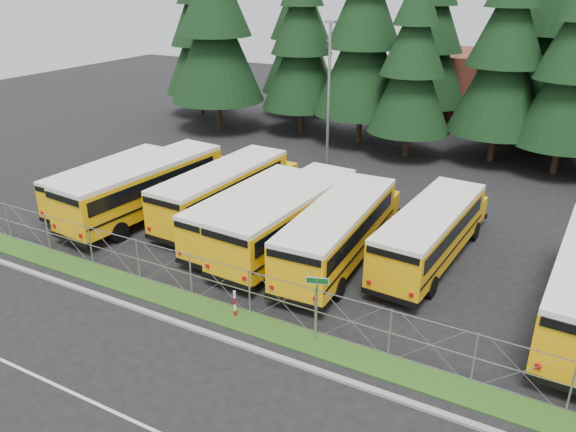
# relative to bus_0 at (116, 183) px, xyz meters

# --- Properties ---
(ground) EXTENTS (120.00, 120.00, 0.00)m
(ground) POSITION_rel_bus_0_xyz_m (14.53, -5.38, -1.33)
(ground) COLOR black
(ground) RESTS_ON ground
(curb) EXTENTS (50.00, 0.25, 0.12)m
(curb) POSITION_rel_bus_0_xyz_m (14.53, -8.48, -1.27)
(curb) COLOR gray
(curb) RESTS_ON ground
(grass_verge) EXTENTS (50.00, 1.40, 0.06)m
(grass_verge) POSITION_rel_bus_0_xyz_m (14.53, -7.08, -1.30)
(grass_verge) COLOR #1A4714
(grass_verge) RESTS_ON ground
(road_lane_line) EXTENTS (50.00, 0.12, 0.01)m
(road_lane_line) POSITION_rel_bus_0_xyz_m (14.53, -13.38, -1.33)
(road_lane_line) COLOR beige
(road_lane_line) RESTS_ON ground
(chainlink_fence) EXTENTS (44.00, 0.10, 2.00)m
(chainlink_fence) POSITION_rel_bus_0_xyz_m (14.53, -6.38, -0.33)
(chainlink_fence) COLOR #989BA0
(chainlink_fence) RESTS_ON ground
(brick_building) EXTENTS (22.00, 10.00, 6.00)m
(brick_building) POSITION_rel_bus_0_xyz_m (20.53, 34.62, 1.67)
(brick_building) COLOR brown
(brick_building) RESTS_ON ground
(bus_0) EXTENTS (2.66, 10.22, 2.66)m
(bus_0) POSITION_rel_bus_0_xyz_m (0.00, 0.00, 0.00)
(bus_0) COLOR #FFA608
(bus_0) RESTS_ON ground
(bus_1) EXTENTS (3.97, 12.50, 3.22)m
(bus_1) POSITION_rel_bus_0_xyz_m (2.93, -0.27, 0.28)
(bus_1) COLOR #FFA608
(bus_1) RESTS_ON ground
(bus_2) EXTENTS (3.21, 11.60, 3.01)m
(bus_2) POSITION_rel_bus_0_xyz_m (7.00, 1.60, 0.17)
(bus_2) COLOR #FFA608
(bus_2) RESTS_ON ground
(bus_3) EXTENTS (3.04, 10.69, 2.77)m
(bus_3) POSITION_rel_bus_0_xyz_m (9.91, -0.09, 0.05)
(bus_3) COLOR #FFA608
(bus_3) RESTS_ON ground
(bus_4) EXTENTS (3.49, 11.98, 3.10)m
(bus_4) POSITION_rel_bus_0_xyz_m (12.13, -0.14, 0.22)
(bus_4) COLOR #FFA608
(bus_4) RESTS_ON ground
(bus_5) EXTENTS (3.20, 11.63, 3.02)m
(bus_5) POSITION_rel_bus_0_xyz_m (14.95, -0.36, 0.18)
(bus_5) COLOR #FFA608
(bus_5) RESTS_ON ground
(bus_6) EXTENTS (3.35, 11.20, 2.90)m
(bus_6) POSITION_rel_bus_0_xyz_m (18.83, 1.71, 0.12)
(bus_6) COLOR #FFA608
(bus_6) RESTS_ON ground
(street_sign) EXTENTS (0.80, 0.53, 2.81)m
(street_sign) POSITION_rel_bus_0_xyz_m (16.82, -6.88, 0.70)
(street_sign) COLOR #989BA0
(street_sign) RESTS_ON ground
(striped_bollard) EXTENTS (0.11, 0.11, 1.20)m
(striped_bollard) POSITION_rel_bus_0_xyz_m (13.15, -6.91, -0.73)
(striped_bollard) COLOR #B20C0C
(striped_bollard) RESTS_ON ground
(light_standard) EXTENTS (0.70, 0.35, 10.14)m
(light_standard) POSITION_rel_bus_0_xyz_m (8.22, 12.57, 4.17)
(light_standard) COLOR #989BA0
(light_standard) RESTS_ON ground
(conifer_0) EXTENTS (6.69, 6.69, 14.79)m
(conifer_0) POSITION_rel_bus_0_xyz_m (-9.86, 21.87, 6.06)
(conifer_0) COLOR black
(conifer_0) RESTS_ON ground
(conifer_1) EXTENTS (8.11, 8.11, 17.94)m
(conifer_1) POSITION_rel_bus_0_xyz_m (-4.90, 17.83, 7.64)
(conifer_1) COLOR black
(conifer_1) RESTS_ON ground
(conifer_2) EXTENTS (6.78, 6.78, 14.99)m
(conifer_2) POSITION_rel_bus_0_xyz_m (2.02, 20.47, 6.17)
(conifer_2) COLOR black
(conifer_2) RESTS_ON ground
(conifer_3) EXTENTS (7.65, 7.65, 16.92)m
(conifer_3) POSITION_rel_bus_0_xyz_m (7.82, 19.76, 7.13)
(conifer_3) COLOR black
(conifer_3) RESTS_ON ground
(conifer_4) EXTENTS (6.19, 6.19, 13.70)m
(conifer_4) POSITION_rel_bus_0_xyz_m (12.44, 17.82, 5.52)
(conifer_4) COLOR black
(conifer_4) RESTS_ON ground
(conifer_5) EXTENTS (6.99, 6.99, 15.47)m
(conifer_5) POSITION_rel_bus_0_xyz_m (18.41, 19.80, 6.40)
(conifer_5) COLOR black
(conifer_5) RESTS_ON ground
(conifer_6) EXTENTS (6.56, 6.56, 14.50)m
(conifer_6) POSITION_rel_bus_0_xyz_m (22.87, 19.00, 5.92)
(conifer_6) COLOR black
(conifer_6) RESTS_ON ground
(conifer_10) EXTENTS (7.30, 7.30, 16.15)m
(conifer_10) POSITION_rel_bus_0_xyz_m (-1.29, 26.47, 6.74)
(conifer_10) COLOR black
(conifer_10) RESTS_ON ground
(conifer_11) EXTENTS (6.76, 6.76, 14.95)m
(conifer_11) POSITION_rel_bus_0_xyz_m (11.25, 27.25, 6.15)
(conifer_11) COLOR black
(conifer_11) RESTS_ON ground
(conifer_12) EXTENTS (8.86, 8.86, 19.60)m
(conifer_12) POSITION_rel_bus_0_xyz_m (21.11, 24.90, 8.47)
(conifer_12) COLOR black
(conifer_12) RESTS_ON ground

